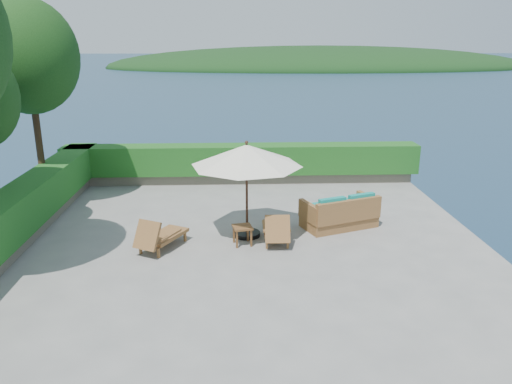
{
  "coord_description": "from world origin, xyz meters",
  "views": [
    {
      "loc": [
        -0.22,
        -11.51,
        4.87
      ],
      "look_at": [
        0.3,
        0.8,
        1.1
      ],
      "focal_mm": 35.0,
      "sensor_mm": 36.0,
      "label": 1
    }
  ],
  "objects_px": {
    "lounge_right": "(276,229)",
    "side_table": "(242,229)",
    "patio_umbrella": "(247,156)",
    "wicker_loveseat": "(340,214)",
    "lounge_left": "(160,236)"
  },
  "relations": [
    {
      "from": "patio_umbrella",
      "to": "wicker_loveseat",
      "type": "height_order",
      "value": "patio_umbrella"
    },
    {
      "from": "side_table",
      "to": "wicker_loveseat",
      "type": "distance_m",
      "value": 2.87
    },
    {
      "from": "lounge_left",
      "to": "patio_umbrella",
      "type": "bearing_deg",
      "value": 48.42
    },
    {
      "from": "patio_umbrella",
      "to": "wicker_loveseat",
      "type": "bearing_deg",
      "value": 11.47
    },
    {
      "from": "patio_umbrella",
      "to": "lounge_right",
      "type": "xyz_separation_m",
      "value": [
        0.72,
        -0.44,
        -1.76
      ]
    },
    {
      "from": "patio_umbrella",
      "to": "wicker_loveseat",
      "type": "xyz_separation_m",
      "value": [
        2.53,
        0.51,
        -1.74
      ]
    },
    {
      "from": "lounge_right",
      "to": "side_table",
      "type": "bearing_deg",
      "value": -170.83
    },
    {
      "from": "side_table",
      "to": "patio_umbrella",
      "type": "bearing_deg",
      "value": 77.41
    },
    {
      "from": "lounge_right",
      "to": "side_table",
      "type": "xyz_separation_m",
      "value": [
        -0.85,
        -0.12,
        0.05
      ]
    },
    {
      "from": "patio_umbrella",
      "to": "lounge_left",
      "type": "distance_m",
      "value": 2.87
    },
    {
      "from": "lounge_right",
      "to": "side_table",
      "type": "distance_m",
      "value": 0.86
    },
    {
      "from": "lounge_left",
      "to": "lounge_right",
      "type": "relative_size",
      "value": 1.09
    },
    {
      "from": "patio_umbrella",
      "to": "wicker_loveseat",
      "type": "relative_size",
      "value": 1.46
    },
    {
      "from": "side_table",
      "to": "wicker_loveseat",
      "type": "xyz_separation_m",
      "value": [
        2.66,
        1.08,
        -0.02
      ]
    },
    {
      "from": "lounge_left",
      "to": "lounge_right",
      "type": "xyz_separation_m",
      "value": [
        2.84,
        0.34,
        -0.01
      ]
    }
  ]
}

